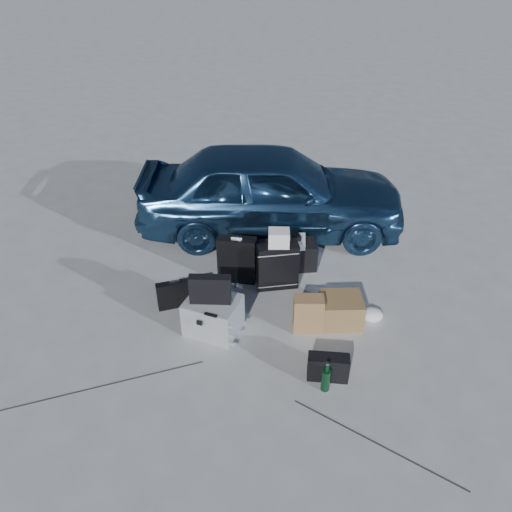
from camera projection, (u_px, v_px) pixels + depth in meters
The scene contains 16 objects.
ground at pixel (267, 345), 5.28m from camera, with size 60.00×60.00×0.00m, color beige.
car at pixel (271, 190), 6.93m from camera, with size 1.48×3.68×1.25m, color #2F5B8A.
pelican_case at pixel (213, 315), 5.38m from camera, with size 0.55×0.45×0.40m, color #ACAFB1.
laptop_bag at pixel (210, 289), 5.17m from camera, with size 0.43×0.11×0.32m, color black.
briefcase at pixel (176, 294), 5.73m from camera, with size 0.43×0.10×0.34m, color black.
suitcase_left at pixel (237, 259), 6.09m from camera, with size 0.47×0.17×0.61m, color black.
suitcase_right at pixel (278, 267), 5.97m from camera, with size 0.49×0.18×0.59m, color black.
white_carton at pixel (279, 238), 5.77m from camera, with size 0.24×0.19×0.19m, color white.
duffel_bag at pixel (287, 256), 6.37m from camera, with size 0.72×0.31×0.36m, color black.
flat_box_white at pixel (289, 241), 6.26m from camera, with size 0.41×0.31×0.07m, color white.
flat_box_black at pixel (289, 236), 6.23m from camera, with size 0.27×0.20×0.06m, color black.
kraft_bag at pixel (308, 314), 5.38m from camera, with size 0.32×0.19×0.43m, color #A37847.
cardboard_box at pixel (341, 310), 5.50m from camera, with size 0.44×0.39×0.33m, color #986B42.
plastic_bag at pixel (371, 315), 5.58m from camera, with size 0.26×0.22×0.14m, color white.
messenger_bag at pixel (328, 367), 4.83m from camera, with size 0.40×0.15×0.28m, color black.
green_bottle at pixel (326, 377), 4.69m from camera, with size 0.08×0.08×0.33m, color black.
Camera 1 is at (-0.16, -3.85, 3.73)m, focal length 35.00 mm.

